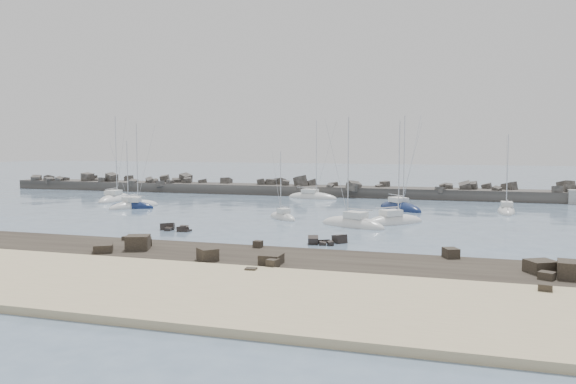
# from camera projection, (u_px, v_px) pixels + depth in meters

# --- Properties ---
(ground) EXTENTS (400.00, 400.00, 0.00)m
(ground) POSITION_uv_depth(u_px,v_px,m) (237.00, 222.00, 69.97)
(ground) COLOR slate
(ground) RESTS_ON ground
(sand_strip) EXTENTS (140.00, 14.00, 1.00)m
(sand_strip) POSITION_uv_depth(u_px,v_px,m) (65.00, 283.00, 39.46)
(sand_strip) COLOR #CCB98D
(sand_strip) RESTS_ON ground
(rock_shelf) EXTENTS (140.00, 12.25, 1.98)m
(rock_shelf) POSITION_uv_depth(u_px,v_px,m) (143.00, 256.00, 48.97)
(rock_shelf) COLOR black
(rock_shelf) RESTS_ON ground
(rock_cluster_near) EXTENTS (4.29, 2.53, 1.45)m
(rock_cluster_near) POSITION_uv_depth(u_px,v_px,m) (176.00, 229.00, 63.33)
(rock_cluster_near) COLOR black
(rock_cluster_near) RESTS_ON ground
(rock_cluster_far) EXTENTS (3.83, 3.05, 1.30)m
(rock_cluster_far) POSITION_uv_depth(u_px,v_px,m) (325.00, 242.00, 55.17)
(rock_cluster_far) COLOR black
(rock_cluster_far) RESTS_ON ground
(breakwater) EXTENTS (115.00, 7.96, 5.28)m
(breakwater) POSITION_uv_depth(u_px,v_px,m) (274.00, 192.00, 108.38)
(breakwater) COLOR #33302D
(breakwater) RESTS_ON ground
(sailboat_1) EXTENTS (4.07, 10.14, 15.57)m
(sailboat_1) POSITION_uv_depth(u_px,v_px,m) (115.00, 200.00, 95.97)
(sailboat_1) COLOR silver
(sailboat_1) RESTS_ON ground
(sailboat_2) EXTENTS (7.09, 3.14, 11.09)m
(sailboat_2) POSITION_uv_depth(u_px,v_px,m) (132.00, 207.00, 85.10)
(sailboat_2) COLOR #101E45
(sailboat_2) RESTS_ON ground
(sailboat_3) EXTENTS (5.84, 9.12, 13.85)m
(sailboat_3) POSITION_uv_depth(u_px,v_px,m) (134.00, 207.00, 85.86)
(sailboat_3) COLOR silver
(sailboat_3) RESTS_ON ground
(sailboat_4) EXTENTS (9.91, 4.79, 14.89)m
(sailboat_4) POSITION_uv_depth(u_px,v_px,m) (312.00, 198.00, 100.03)
(sailboat_4) COLOR silver
(sailboat_4) RESTS_ON ground
(sailboat_5) EXTENTS (5.54, 5.42, 9.58)m
(sailboat_5) POSITION_uv_depth(u_px,v_px,m) (282.00, 218.00, 73.01)
(sailboat_5) COLOR silver
(sailboat_5) RESTS_ON ground
(sailboat_6) EXTENTS (8.05, 7.82, 13.63)m
(sailboat_6) POSITION_uv_depth(u_px,v_px,m) (393.00, 222.00, 68.64)
(sailboat_6) COLOR silver
(sailboat_6) RESTS_ON ground
(sailboat_7) EXTENTS (8.43, 9.07, 14.94)m
(sailboat_7) POSITION_uv_depth(u_px,v_px,m) (400.00, 208.00, 83.26)
(sailboat_7) COLOR #101E45
(sailboat_7) RESTS_ON ground
(sailboat_8) EXTENTS (9.12, 6.15, 14.00)m
(sailboat_8) POSITION_uv_depth(u_px,v_px,m) (353.00, 225.00, 66.39)
(sailboat_8) COLOR silver
(sailboat_8) RESTS_ON ground
(sailboat_9) EXTENTS (2.35, 7.51, 12.03)m
(sailboat_9) POSITION_uv_depth(u_px,v_px,m) (506.00, 212.00, 79.28)
(sailboat_9) COLOR silver
(sailboat_9) RESTS_ON ground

